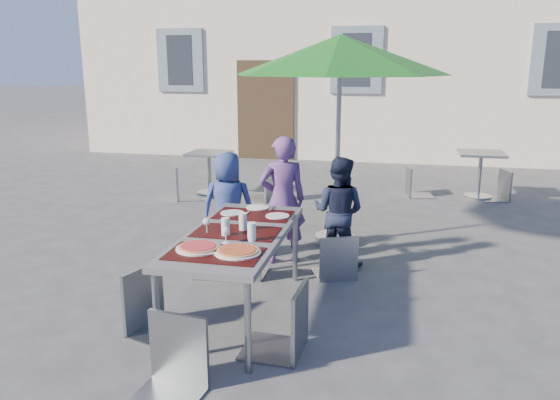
% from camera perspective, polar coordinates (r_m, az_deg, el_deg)
% --- Properties ---
extents(ground, '(90.00, 90.00, 0.00)m').
position_cam_1_polar(ground, '(5.13, 0.16, -10.41)').
color(ground, '#444446').
rests_on(ground, ground).
extents(dining_table, '(0.80, 1.85, 0.76)m').
position_cam_1_polar(dining_table, '(4.61, -4.59, -4.02)').
color(dining_table, '#434448').
rests_on(dining_table, ground).
extents(pizza_near_left, '(0.34, 0.34, 0.03)m').
position_cam_1_polar(pizza_near_left, '(4.20, -8.52, -4.91)').
color(pizza_near_left, white).
rests_on(pizza_near_left, dining_table).
extents(pizza_near_right, '(0.35, 0.35, 0.03)m').
position_cam_1_polar(pizza_near_right, '(4.09, -4.46, -5.34)').
color(pizza_near_right, white).
rests_on(pizza_near_right, dining_table).
extents(glassware, '(0.49, 0.43, 0.15)m').
position_cam_1_polar(glassware, '(4.48, -4.71, -2.80)').
color(glassware, silver).
rests_on(glassware, dining_table).
extents(place_settings, '(0.70, 0.47, 0.01)m').
position_cam_1_polar(place_settings, '(5.17, -2.52, -1.25)').
color(place_settings, white).
rests_on(place_settings, dining_table).
extents(child_0, '(0.63, 0.46, 1.20)m').
position_cam_1_polar(child_0, '(6.05, -5.42, -0.59)').
color(child_0, navy).
rests_on(child_0, ground).
extents(child_1, '(0.60, 0.50, 1.39)m').
position_cam_1_polar(child_1, '(5.87, 0.27, -0.03)').
color(child_1, '#663E7E').
rests_on(child_1, ground).
extents(child_2, '(0.64, 0.47, 1.19)m').
position_cam_1_polar(child_2, '(5.84, 6.13, -1.22)').
color(child_2, '#181E35').
rests_on(child_2, ground).
extents(chair_0, '(0.40, 0.41, 0.84)m').
position_cam_1_polar(chair_0, '(5.51, -7.21, -3.34)').
color(chair_0, gray).
rests_on(chair_0, ground).
extents(chair_1, '(0.38, 0.39, 0.86)m').
position_cam_1_polar(chair_1, '(5.49, -3.72, -3.18)').
color(chair_1, gray).
rests_on(chair_1, ground).
extents(chair_2, '(0.51, 0.52, 0.89)m').
position_cam_1_polar(chair_2, '(5.47, 5.97, -3.10)').
color(chair_2, gray).
rests_on(chair_2, ground).
extents(chair_3, '(0.56, 0.56, 1.00)m').
position_cam_1_polar(chair_3, '(4.48, -13.37, -6.40)').
color(chair_3, gray).
rests_on(chair_3, ground).
extents(chair_4, '(0.47, 0.47, 1.01)m').
position_cam_1_polar(chair_4, '(4.03, 0.67, -8.23)').
color(chair_4, gray).
rests_on(chair_4, ground).
extents(chair_5, '(0.49, 0.49, 0.99)m').
position_cam_1_polar(chair_5, '(3.64, -11.58, -11.39)').
color(chair_5, gray).
rests_on(chair_5, ground).
extents(patio_umbrella, '(2.47, 2.47, 2.44)m').
position_cam_1_polar(patio_umbrella, '(6.36, 6.31, 14.66)').
color(patio_umbrella, '#B1B5B9').
rests_on(patio_umbrella, ground).
extents(cafe_table_0, '(0.66, 0.66, 0.71)m').
position_cam_1_polar(cafe_table_0, '(9.14, -7.41, 3.51)').
color(cafe_table_0, '#B1B5B9').
rests_on(cafe_table_0, ground).
extents(bg_chair_l_0, '(0.61, 0.60, 1.04)m').
position_cam_1_polar(bg_chair_l_0, '(8.85, -10.07, 4.01)').
color(bg_chair_l_0, '#91989C').
rests_on(bg_chair_l_0, ground).
extents(bg_chair_r_0, '(0.55, 0.55, 0.98)m').
position_cam_1_polar(bg_chair_r_0, '(8.63, -1.41, 3.74)').
color(bg_chair_r_0, '#92989E').
rests_on(bg_chair_r_0, ground).
extents(cafe_table_1, '(0.70, 0.70, 0.75)m').
position_cam_1_polar(cafe_table_1, '(9.36, 20.20, 3.29)').
color(cafe_table_1, '#B1B5B9').
rests_on(cafe_table_1, ground).
extents(bg_chair_l_1, '(0.48, 0.47, 0.93)m').
position_cam_1_polar(bg_chair_l_1, '(9.18, 14.00, 3.71)').
color(bg_chair_l_1, gray).
rests_on(bg_chair_l_1, ground).
extents(bg_chair_r_1, '(0.51, 0.51, 0.91)m').
position_cam_1_polar(bg_chair_r_1, '(9.36, 22.07, 3.21)').
color(bg_chair_r_1, gray).
rests_on(bg_chair_r_1, ground).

